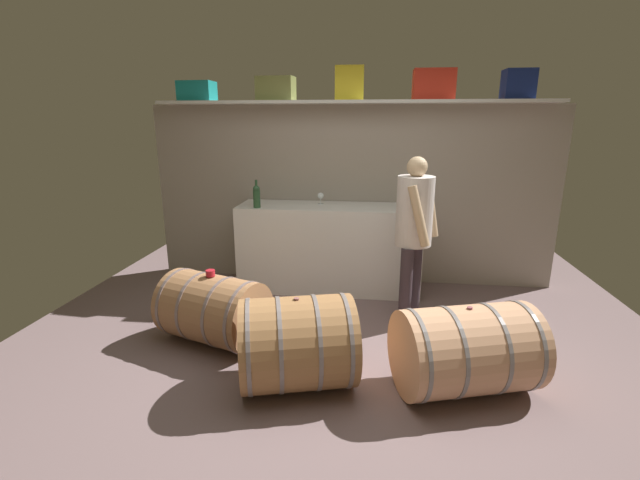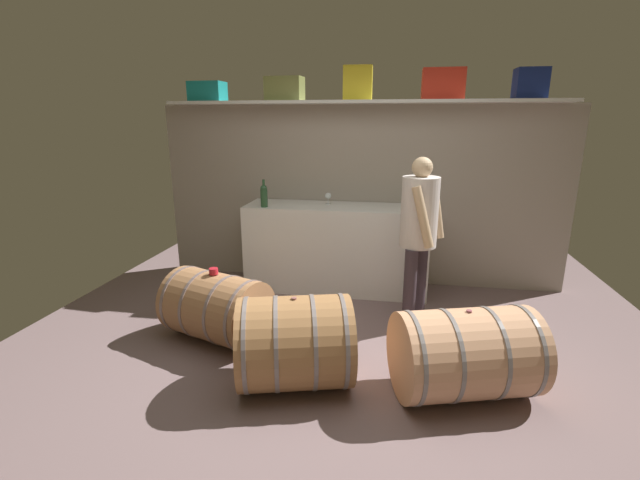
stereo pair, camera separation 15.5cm
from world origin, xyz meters
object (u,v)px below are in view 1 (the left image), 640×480
object	(u,v)px
toolcase_red	(434,85)
wine_barrel_near	(214,309)
toolcase_teal	(197,91)
winemaker_pouring	(415,224)
work_cabinet	(329,248)
wine_glass	(321,196)
tasting_cup	(210,273)
wine_barrel_far	(466,350)
toolcase_yellow	(350,83)
toolcase_navy	(518,84)
wine_bottle_green	(257,196)
wine_barrel_flank	(297,343)
toolcase_olive	(276,89)

from	to	relation	value
toolcase_red	wine_barrel_near	bearing A→B (deg)	-140.15
toolcase_teal	winemaker_pouring	xyz separation A→B (m)	(2.32, -0.94, -1.20)
work_cabinet	winemaker_pouring	world-z (taller)	winemaker_pouring
toolcase_red	wine_glass	bearing A→B (deg)	-174.22
toolcase_teal	tasting_cup	distance (m)	2.27
wine_glass	wine_barrel_far	bearing A→B (deg)	-56.76
toolcase_yellow	tasting_cup	bearing A→B (deg)	-125.42
toolcase_navy	winemaker_pouring	bearing A→B (deg)	-137.23
toolcase_red	wine_bottle_green	bearing A→B (deg)	-167.17
toolcase_teal	wine_barrel_near	bearing A→B (deg)	-67.04
toolcase_navy	wine_barrel_near	bearing A→B (deg)	-149.89
toolcase_red	toolcase_teal	bearing A→B (deg)	-179.78
wine_barrel_near	tasting_cup	size ratio (longest dim) A/B	13.01
toolcase_yellow	wine_glass	distance (m)	1.21
tasting_cup	wine_barrel_flank	bearing A→B (deg)	-33.64
toolcase_navy	wine_bottle_green	bearing A→B (deg)	-171.11
wine_barrel_near	tasting_cup	world-z (taller)	tasting_cup
toolcase_teal	toolcase_navy	bearing A→B (deg)	0.51
toolcase_olive	wine_barrel_flank	distance (m)	2.84
wine_glass	winemaker_pouring	size ratio (longest dim) A/B	0.08
wine_bottle_green	wine_barrel_far	world-z (taller)	wine_bottle_green
work_cabinet	wine_barrel_near	bearing A→B (deg)	-121.82
wine_bottle_green	winemaker_pouring	xyz separation A→B (m)	(1.59, -0.54, -0.13)
toolcase_olive	wine_bottle_green	size ratio (longest dim) A/B	1.34
toolcase_navy	wine_glass	bearing A→B (deg)	-176.57
wine_glass	toolcase_olive	bearing A→B (deg)	167.32
toolcase_teal	wine_barrel_far	size ratio (longest dim) A/B	0.35
toolcase_olive	wine_barrel_near	bearing A→B (deg)	-94.68
wine_barrel_near	toolcase_teal	bearing A→B (deg)	132.18
wine_bottle_green	winemaker_pouring	world-z (taller)	winemaker_pouring
toolcase_yellow	toolcase_red	world-z (taller)	toolcase_yellow
toolcase_olive	tasting_cup	bearing A→B (deg)	-94.89
toolcase_navy	wine_bottle_green	distance (m)	2.87
toolcase_olive	toolcase_navy	size ratio (longest dim) A/B	1.36
wine_barrel_near	wine_barrel_far	world-z (taller)	wine_barrel_far
toolcase_navy	wine_barrel_near	size ratio (longest dim) A/B	0.29
toolcase_yellow	wine_barrel_flank	xyz separation A→B (m)	(-0.21, -2.10, -1.87)
toolcase_navy	toolcase_olive	bearing A→B (deg)	-179.81
tasting_cup	wine_barrel_near	bearing A→B (deg)	0.00
toolcase_navy	wine_bottle_green	xyz separation A→B (m)	(-2.61, -0.40, -1.11)
toolcase_yellow	tasting_cup	world-z (taller)	toolcase_yellow
tasting_cup	winemaker_pouring	size ratio (longest dim) A/B	0.05
work_cabinet	tasting_cup	world-z (taller)	work_cabinet
work_cabinet	wine_barrel_near	size ratio (longest dim) A/B	2.01
wine_barrel_far	work_cabinet	bearing A→B (deg)	104.92
toolcase_olive	toolcase_red	size ratio (longest dim) A/B	0.95
toolcase_teal	wine_bottle_green	xyz separation A→B (m)	(0.73, -0.40, -1.07)
toolcase_navy	wine_barrel_far	bearing A→B (deg)	-109.66
toolcase_navy	tasting_cup	distance (m)	3.49
wine_barrel_near	winemaker_pouring	distance (m)	1.90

